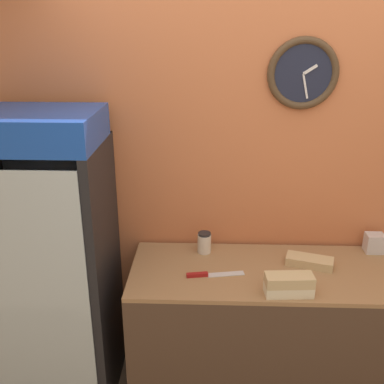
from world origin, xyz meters
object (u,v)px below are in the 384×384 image
sandwich_stack_middle (289,280)px  chefs_knife (207,275)px  sandwich_stack_bottom (289,289)px  napkin_dispenser (374,243)px  beverage_cooler (51,247)px  sandwich_flat_left (310,261)px  condiment_jar (204,243)px

sandwich_stack_middle → chefs_knife: bearing=158.9°
sandwich_stack_bottom → napkin_dispenser: napkin_dispenser is taller
napkin_dispenser → sandwich_stack_middle: bearing=-141.1°
beverage_cooler → sandwich_stack_middle: beverage_cooler is taller
beverage_cooler → sandwich_flat_left: beverage_cooler is taller
sandwich_stack_middle → napkin_dispenser: size_ratio=2.15×
sandwich_stack_bottom → sandwich_stack_middle: size_ratio=1.00×
beverage_cooler → sandwich_flat_left: 1.54m
condiment_jar → napkin_dispenser: 1.06m
beverage_cooler → condiment_jar: beverage_cooler is taller
sandwich_stack_bottom → sandwich_stack_middle: (0.00, 0.00, 0.06)m
beverage_cooler → sandwich_stack_middle: size_ratio=7.00×
chefs_knife → napkin_dispenser: bearing=17.3°
beverage_cooler → napkin_dispenser: (1.98, 0.19, -0.04)m
beverage_cooler → sandwich_stack_middle: (1.37, -0.30, -0.01)m
condiment_jar → sandwich_stack_bottom: bearing=-44.7°
beverage_cooler → chefs_knife: beverage_cooler is taller
sandwich_stack_middle → condiment_jar: condiment_jar is taller
condiment_jar → napkin_dispenser: condiment_jar is taller
sandwich_stack_bottom → chefs_knife: size_ratio=0.77×
sandwich_stack_bottom → napkin_dispenser: size_ratio=2.15×
sandwich_stack_bottom → napkin_dispenser: bearing=38.9°
sandwich_stack_middle → sandwich_flat_left: bearing=60.6°
beverage_cooler → condiment_jar: bearing=9.1°
sandwich_flat_left → napkin_dispenser: napkin_dispenser is taller
beverage_cooler → sandwich_stack_bottom: beverage_cooler is taller
sandwich_flat_left → napkin_dispenser: (0.43, 0.18, 0.04)m
sandwich_stack_bottom → condiment_jar: condiment_jar is taller
sandwich_stack_middle → sandwich_flat_left: 0.36m
sandwich_flat_left → condiment_jar: bearing=167.6°
sandwich_stack_bottom → condiment_jar: size_ratio=1.95×
sandwich_flat_left → chefs_knife: size_ratio=0.87×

